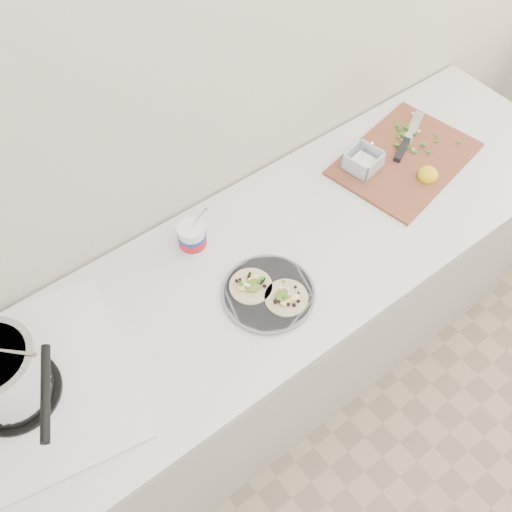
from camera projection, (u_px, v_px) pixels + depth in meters
counter at (261, 331)px, 2.11m from camera, size 2.44×0.66×0.90m
stove at (7, 381)px, 1.42m from camera, size 0.66×0.63×0.27m
taco_plate at (268, 292)px, 1.66m from camera, size 0.27×0.27×0.04m
tub at (193, 235)px, 1.73m from camera, size 0.09×0.09×0.20m
cutboard at (401, 156)px, 1.99m from camera, size 0.55×0.44×0.08m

